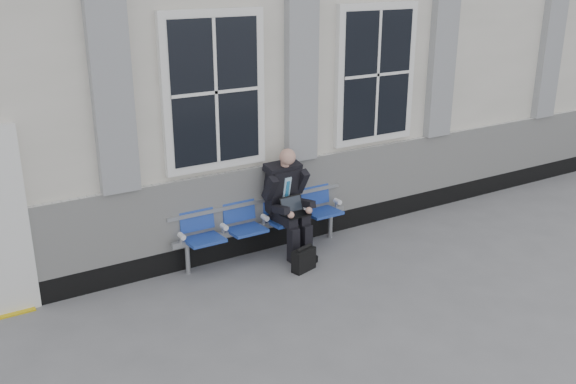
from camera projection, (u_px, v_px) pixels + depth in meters
ground at (417, 263)px, 8.43m from camera, size 70.00×70.00×0.00m
station_building at (280, 61)px, 10.47m from camera, size 14.40×4.40×4.49m
bench at (262, 216)px, 8.53m from camera, size 2.60×0.47×0.91m
businessman at (287, 198)px, 8.49m from camera, size 0.61×0.81×1.47m
briefcase at (304, 259)px, 8.19m from camera, size 0.35×0.22×0.34m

